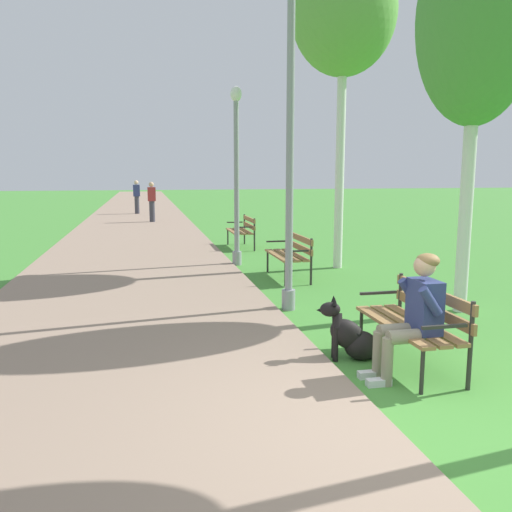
{
  "coord_description": "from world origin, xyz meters",
  "views": [
    {
      "loc": [
        -2.08,
        -3.56,
        2.01
      ],
      "look_at": [
        -0.61,
        3.26,
        0.9
      ],
      "focal_mm": 36.73,
      "sensor_mm": 36.0,
      "label": 1
    }
  ],
  "objects_px": {
    "birch_tree_second": "(478,23)",
    "birch_tree_third": "(344,13)",
    "park_bench_mid": "(291,252)",
    "lamp_post_near": "(290,144)",
    "pedestrian_distant": "(152,202)",
    "person_seated_on_near_bench": "(414,312)",
    "pedestrian_further_distant": "(137,197)",
    "park_bench_near": "(415,318)",
    "park_bench_far": "(243,229)",
    "lamp_post_mid": "(236,175)",
    "dog_black": "(351,336)"
  },
  "relations": [
    {
      "from": "park_bench_far",
      "to": "park_bench_near",
      "type": "bearing_deg",
      "value": -89.13
    },
    {
      "from": "park_bench_near",
      "to": "lamp_post_mid",
      "type": "distance_m",
      "value": 6.6
    },
    {
      "from": "park_bench_far",
      "to": "pedestrian_further_distant",
      "type": "xyz_separation_m",
      "value": [
        -2.92,
        12.34,
        0.33
      ]
    },
    {
      "from": "lamp_post_near",
      "to": "lamp_post_mid",
      "type": "distance_m",
      "value": 3.94
    },
    {
      "from": "park_bench_near",
      "to": "pedestrian_further_distant",
      "type": "xyz_separation_m",
      "value": [
        -3.06,
        21.38,
        0.33
      ]
    },
    {
      "from": "pedestrian_distant",
      "to": "pedestrian_further_distant",
      "type": "bearing_deg",
      "value": 98.12
    },
    {
      "from": "park_bench_near",
      "to": "pedestrian_distant",
      "type": "bearing_deg",
      "value": 98.14
    },
    {
      "from": "park_bench_mid",
      "to": "pedestrian_further_distant",
      "type": "relative_size",
      "value": 0.91
    },
    {
      "from": "park_bench_mid",
      "to": "lamp_post_mid",
      "type": "xyz_separation_m",
      "value": [
        -0.76,
        1.65,
        1.46
      ]
    },
    {
      "from": "lamp_post_near",
      "to": "birch_tree_second",
      "type": "height_order",
      "value": "birch_tree_second"
    },
    {
      "from": "park_bench_far",
      "to": "pedestrian_distant",
      "type": "height_order",
      "value": "pedestrian_distant"
    },
    {
      "from": "pedestrian_distant",
      "to": "person_seated_on_near_bench",
      "type": "bearing_deg",
      "value": -82.7
    },
    {
      "from": "pedestrian_further_distant",
      "to": "lamp_post_near",
      "type": "bearing_deg",
      "value": -82.83
    },
    {
      "from": "park_bench_mid",
      "to": "birch_tree_second",
      "type": "height_order",
      "value": "birch_tree_second"
    },
    {
      "from": "person_seated_on_near_bench",
      "to": "pedestrian_further_distant",
      "type": "height_order",
      "value": "pedestrian_further_distant"
    },
    {
      "from": "park_bench_near",
      "to": "birch_tree_second",
      "type": "height_order",
      "value": "birch_tree_second"
    },
    {
      "from": "lamp_post_near",
      "to": "birch_tree_second",
      "type": "distance_m",
      "value": 2.98
    },
    {
      "from": "person_seated_on_near_bench",
      "to": "lamp_post_near",
      "type": "xyz_separation_m",
      "value": [
        -0.47,
        2.81,
        1.73
      ]
    },
    {
      "from": "birch_tree_third",
      "to": "pedestrian_distant",
      "type": "distance_m",
      "value": 12.6
    },
    {
      "from": "pedestrian_further_distant",
      "to": "person_seated_on_near_bench",
      "type": "bearing_deg",
      "value": -82.53
    },
    {
      "from": "park_bench_far",
      "to": "pedestrian_distant",
      "type": "distance_m",
      "value": 8.15
    },
    {
      "from": "person_seated_on_near_bench",
      "to": "park_bench_mid",
      "type": "bearing_deg",
      "value": 87.63
    },
    {
      "from": "dog_black",
      "to": "pedestrian_distant",
      "type": "distance_m",
      "value": 16.67
    },
    {
      "from": "park_bench_mid",
      "to": "birch_tree_third",
      "type": "height_order",
      "value": "birch_tree_third"
    },
    {
      "from": "park_bench_mid",
      "to": "lamp_post_mid",
      "type": "relative_size",
      "value": 0.39
    },
    {
      "from": "park_bench_near",
      "to": "park_bench_far",
      "type": "xyz_separation_m",
      "value": [
        -0.14,
        9.03,
        0.0
      ]
    },
    {
      "from": "lamp_post_mid",
      "to": "person_seated_on_near_bench",
      "type": "bearing_deg",
      "value": -85.28
    },
    {
      "from": "birch_tree_second",
      "to": "birch_tree_third",
      "type": "relative_size",
      "value": 0.84
    },
    {
      "from": "park_bench_far",
      "to": "birch_tree_second",
      "type": "xyz_separation_m",
      "value": [
        1.9,
        -7.17,
        3.5
      ]
    },
    {
      "from": "lamp_post_near",
      "to": "pedestrian_distant",
      "type": "height_order",
      "value": "lamp_post_near"
    },
    {
      "from": "dog_black",
      "to": "pedestrian_distant",
      "type": "height_order",
      "value": "pedestrian_distant"
    },
    {
      "from": "lamp_post_near",
      "to": "pedestrian_distant",
      "type": "relative_size",
      "value": 2.83
    },
    {
      "from": "lamp_post_near",
      "to": "pedestrian_further_distant",
      "type": "distance_m",
      "value": 19.11
    },
    {
      "from": "birch_tree_second",
      "to": "park_bench_near",
      "type": "bearing_deg",
      "value": -133.4
    },
    {
      "from": "dog_black",
      "to": "birch_tree_third",
      "type": "relative_size",
      "value": 0.13
    },
    {
      "from": "park_bench_far",
      "to": "pedestrian_further_distant",
      "type": "height_order",
      "value": "pedestrian_further_distant"
    },
    {
      "from": "pedestrian_distant",
      "to": "park_bench_mid",
      "type": "bearing_deg",
      "value": -78.74
    },
    {
      "from": "dog_black",
      "to": "birch_tree_second",
      "type": "xyz_separation_m",
      "value": [
        2.34,
        1.56,
        3.75
      ]
    },
    {
      "from": "dog_black",
      "to": "lamp_post_near",
      "type": "bearing_deg",
      "value": 92.54
    },
    {
      "from": "dog_black",
      "to": "park_bench_mid",
      "type": "bearing_deg",
      "value": 82.5
    },
    {
      "from": "dog_black",
      "to": "pedestrian_distant",
      "type": "bearing_deg",
      "value": 96.3
    },
    {
      "from": "pedestrian_further_distant",
      "to": "birch_tree_second",
      "type": "bearing_deg",
      "value": -76.14
    },
    {
      "from": "person_seated_on_near_bench",
      "to": "birch_tree_third",
      "type": "height_order",
      "value": "birch_tree_third"
    },
    {
      "from": "lamp_post_mid",
      "to": "pedestrian_distant",
      "type": "bearing_deg",
      "value": 98.95
    },
    {
      "from": "birch_tree_third",
      "to": "birch_tree_second",
      "type": "bearing_deg",
      "value": -82.79
    },
    {
      "from": "park_bench_mid",
      "to": "park_bench_far",
      "type": "distance_m",
      "value": 4.29
    },
    {
      "from": "pedestrian_distant",
      "to": "pedestrian_further_distant",
      "type": "relative_size",
      "value": 1.0
    },
    {
      "from": "park_bench_near",
      "to": "birch_tree_third",
      "type": "xyz_separation_m",
      "value": [
        1.29,
        5.61,
        4.65
      ]
    },
    {
      "from": "park_bench_near",
      "to": "park_bench_mid",
      "type": "bearing_deg",
      "value": 89.97
    },
    {
      "from": "lamp_post_near",
      "to": "birch_tree_second",
      "type": "xyz_separation_m",
      "value": [
        2.44,
        -0.61,
        1.6
      ]
    }
  ]
}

